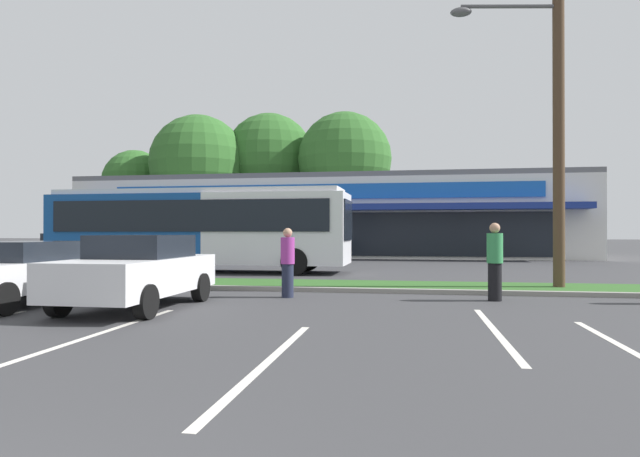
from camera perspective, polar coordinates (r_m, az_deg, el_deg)
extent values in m
cube|color=#2D5B23|center=(15.64, -0.57, -5.95)|extent=(56.00, 2.20, 0.12)
cube|color=gray|center=(14.44, -1.42, -6.41)|extent=(56.00, 0.24, 0.12)
cube|color=silver|center=(9.37, -21.70, -10.03)|extent=(0.12, 4.80, 0.01)
cube|color=silver|center=(6.84, -5.48, -13.71)|extent=(0.12, 4.80, 0.01)
cube|color=silver|center=(9.21, 17.91, -10.21)|extent=(0.12, 4.80, 0.01)
cube|color=silver|center=(8.38, 29.99, -11.17)|extent=(0.12, 4.80, 0.01)
cube|color=silver|center=(37.02, 1.11, 0.92)|extent=(31.73, 10.38, 4.82)
cube|color=black|center=(31.85, -0.26, -0.60)|extent=(26.65, 0.08, 2.50)
cube|color=navy|center=(31.23, -0.47, 2.22)|extent=(29.83, 1.40, 0.35)
cube|color=#1959AD|center=(31.89, -0.28, 3.90)|extent=(25.38, 0.16, 0.87)
cube|color=slate|center=(37.16, 1.11, 4.87)|extent=(31.73, 10.38, 0.30)
cylinder|color=#473323|center=(52.10, -18.84, 0.07)|extent=(0.44, 0.44, 3.91)
sphere|color=#2D6026|center=(52.30, -18.83, 4.62)|extent=(5.84, 5.84, 5.84)
cylinder|color=#473323|center=(47.89, -12.65, 0.37)|extent=(0.44, 0.44, 4.36)
sphere|color=#2D6026|center=(48.24, -12.64, 6.68)|extent=(8.33, 8.33, 8.33)
cylinder|color=#473323|center=(48.51, -5.34, 0.85)|extent=(0.44, 0.44, 5.20)
sphere|color=#2D6026|center=(48.95, -5.34, 7.38)|extent=(7.91, 7.91, 7.91)
cylinder|color=#473323|center=(45.47, 2.60, 0.65)|extent=(0.44, 0.44, 4.76)
sphere|color=#2D6026|center=(45.87, 2.60, 7.31)|extent=(7.84, 7.84, 7.84)
cylinder|color=#4C3826|center=(16.21, 23.77, 12.87)|extent=(0.30, 0.30, 10.57)
cylinder|color=#59595B|center=(16.46, 19.29, 21.15)|extent=(2.58, 0.51, 0.10)
ellipsoid|color=#59595B|center=(16.06, 14.58, 21.13)|extent=(0.56, 0.32, 0.24)
cube|color=#144793|center=(23.20, -18.69, -0.05)|extent=(6.55, 2.60, 2.70)
cube|color=silver|center=(21.01, -4.35, -0.03)|extent=(5.36, 2.59, 2.70)
cube|color=silver|center=(22.10, -12.59, 3.72)|extent=(11.41, 2.39, 0.20)
cube|color=black|center=(20.85, -13.97, 1.31)|extent=(10.92, 0.15, 1.19)
cube|color=black|center=(20.51, 2.98, 0.88)|extent=(0.08, 2.17, 1.51)
cylinder|color=black|center=(21.98, -1.34, -3.18)|extent=(1.00, 0.31, 1.00)
cylinder|color=black|center=(19.69, -2.69, -3.51)|extent=(1.00, 0.31, 1.00)
cylinder|color=black|center=(23.50, -13.51, -2.99)|extent=(1.00, 0.31, 1.00)
cylinder|color=black|center=(21.37, -16.02, -3.25)|extent=(1.00, 0.31, 1.00)
cylinder|color=black|center=(24.98, -20.39, -2.82)|extent=(1.00, 0.31, 1.00)
cylinder|color=black|center=(22.98, -23.36, -3.03)|extent=(1.00, 0.31, 1.00)
cube|color=brown|center=(16.76, -26.90, -4.19)|extent=(1.60, 0.45, 0.06)
cube|color=brown|center=(16.59, -27.30, -3.26)|extent=(1.60, 0.06, 0.44)
cube|color=#333338|center=(16.42, -25.19, -5.07)|extent=(0.08, 0.36, 0.45)
cube|color=#333338|center=(17.14, -28.54, -4.86)|extent=(0.08, 0.36, 0.45)
cube|color=silver|center=(11.88, -18.68, -4.69)|extent=(1.83, 4.17, 0.72)
cube|color=black|center=(12.03, -18.20, -1.79)|extent=(1.61, 1.88, 0.47)
cylinder|color=black|center=(10.37, -17.81, -7.34)|extent=(0.22, 0.64, 0.64)
cylinder|color=black|center=(11.27, -25.75, -6.76)|extent=(0.22, 0.64, 0.64)
cylinder|color=black|center=(12.71, -12.42, -6.05)|extent=(0.22, 0.64, 0.64)
cylinder|color=black|center=(13.45, -19.35, -5.72)|extent=(0.22, 0.64, 0.64)
cube|color=silver|center=(13.45, -29.29, -4.35)|extent=(1.79, 4.47, 0.63)
cube|color=black|center=(13.59, -28.69, -2.08)|extent=(1.57, 2.01, 0.42)
cylinder|color=black|center=(11.87, -30.30, -6.42)|extent=(0.22, 0.64, 0.64)
cylinder|color=black|center=(14.10, -23.04, -5.47)|extent=(0.22, 0.64, 0.64)
cylinder|color=black|center=(15.08, -28.50, -5.12)|extent=(0.22, 0.64, 0.64)
cube|color=black|center=(31.69, -24.70, -1.96)|extent=(4.44, 1.80, 0.71)
cube|color=black|center=(31.80, -25.03, -0.89)|extent=(2.00, 1.58, 0.47)
cylinder|color=black|center=(31.67, -21.77, -2.61)|extent=(0.64, 0.22, 0.64)
cylinder|color=black|center=(30.23, -23.45, -2.72)|extent=(0.64, 0.22, 0.64)
cylinder|color=black|center=(33.18, -25.84, -2.50)|extent=(0.64, 0.22, 0.64)
cylinder|color=black|center=(31.81, -27.62, -2.59)|extent=(0.64, 0.22, 0.64)
cylinder|color=#1E2338|center=(13.17, -3.42, -5.49)|extent=(0.29, 0.29, 0.81)
cylinder|color=#99338C|center=(13.12, -3.42, -2.33)|extent=(0.34, 0.34, 0.64)
sphere|color=tan|center=(13.12, -3.42, -0.44)|extent=(0.22, 0.22, 0.22)
cylinder|color=black|center=(13.14, 17.89, -5.36)|extent=(0.31, 0.31, 0.87)
cylinder|color=#338C4C|center=(13.09, 17.88, -1.98)|extent=(0.36, 0.36, 0.69)
sphere|color=tan|center=(13.09, 17.88, 0.05)|extent=(0.24, 0.24, 0.24)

